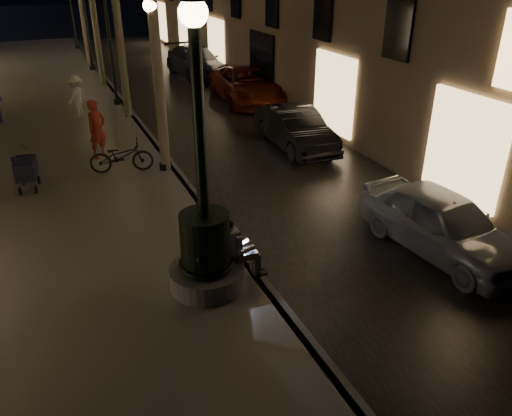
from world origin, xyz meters
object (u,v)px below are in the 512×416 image
seated_man_laptop (237,247)px  stroller (26,169)px  lamp_curb_c (84,11)px  pedestrian_red (97,129)px  car_second (295,128)px  car_third (247,85)px  car_front (442,223)px  fountain_lamppost (205,239)px  pedestrian_white (76,96)px  lamp_curb_b (108,28)px  lamp_curb_a (155,63)px  bicycle (121,156)px  car_rear (196,62)px  lamp_curb_d (70,1)px

seated_man_laptop → stroller: (-3.54, 6.04, -0.09)m
lamp_curb_c → pedestrian_red: bearing=-96.2°
car_second → car_third: size_ratio=0.77×
car_front → stroller: bearing=135.7°
fountain_lamppost → seated_man_laptop: 0.69m
car_third → pedestrian_white: pedestrian_white is taller
lamp_curb_b → pedestrian_red: (-1.55, -6.21, -2.14)m
lamp_curb_c → car_second: size_ratio=1.19×
lamp_curb_a → pedestrian_red: bearing=130.8°
car_second → car_front: bearing=-89.6°
lamp_curb_c → bicycle: lamp_curb_c is taller
lamp_curb_a → pedestrian_red: size_ratio=2.70×
seated_man_laptop → pedestrian_red: (-1.46, 7.79, 0.21)m
fountain_lamppost → lamp_curb_a: fountain_lamppost is taller
lamp_curb_a → stroller: size_ratio=4.07×
seated_man_laptop → lamp_curb_b: lamp_curb_b is taller
car_second → lamp_curb_a: bearing=-169.7°
car_third → car_front: bearing=-89.4°
car_rear → pedestrian_red: (-6.63, -11.17, 0.33)m
fountain_lamppost → lamp_curb_b: fountain_lamppost is taller
bicycle → car_second: bearing=-74.5°
bicycle → lamp_curb_d: bearing=9.4°
lamp_curb_d → car_rear: lamp_curb_d is taller
car_rear → stroller: bearing=-127.5°
lamp_curb_c → lamp_curb_a: bearing=-90.0°
lamp_curb_c → lamp_curb_d: bearing=90.0°
fountain_lamppost → stroller: fountain_lamppost is taller
seated_man_laptop → car_second: (4.72, 6.66, -0.22)m
car_third → bicycle: bearing=-130.1°
car_front → car_third: car_third is taller
car_front → car_second: 7.16m
lamp_curb_b → lamp_curb_c: (0.00, 8.00, 0.00)m
stroller → bicycle: (2.50, 0.28, -0.12)m
car_front → car_second: (0.22, 7.15, -0.02)m
car_front → pedestrian_white: pedestrian_white is taller
pedestrian_red → bicycle: 1.59m
seated_man_laptop → car_front: bearing=-6.3°
stroller → car_third: 11.41m
seated_man_laptop → car_rear: 19.65m
pedestrian_white → lamp_curb_b: bearing=168.8°
fountain_lamppost → lamp_curb_c: bearing=88.2°
fountain_lamppost → lamp_curb_c: 22.10m
lamp_curb_c → car_rear: size_ratio=0.92×
seated_man_laptop → lamp_curb_b: (0.09, 14.00, 2.35)m
lamp_curb_c → stroller: 16.55m
lamp_curb_d → car_front: bearing=-81.8°
car_rear → pedestrian_white: (-6.75, -6.30, 0.24)m
lamp_curb_c → car_front: (4.40, -22.49, -2.55)m
seated_man_laptop → car_third: seated_man_laptop is taller
car_third → car_rear: size_ratio=1.00×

